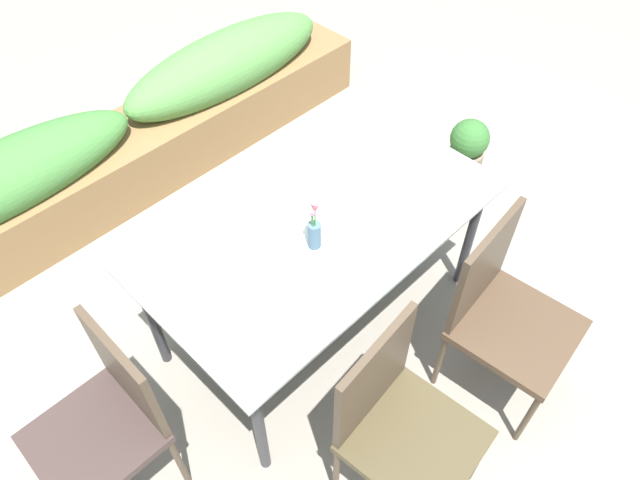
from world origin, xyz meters
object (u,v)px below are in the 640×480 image
chair_end_left (107,417)px  chair_near_right (504,308)px  potted_plant (467,149)px  flower_vase (314,226)px  dining_table (320,230)px  planter_box (135,137)px  chair_near_left (399,420)px

chair_end_left → chair_near_right: bearing=-117.3°
chair_near_right → potted_plant: size_ratio=2.12×
chair_end_left → flower_vase: flower_vase is taller
dining_table → planter_box: 1.67m
chair_end_left → chair_near_left: size_ratio=0.99×
planter_box → potted_plant: planter_box is taller
planter_box → potted_plant: size_ratio=7.87×
chair_near_left → flower_vase: bearing=-114.9°
chair_end_left → planter_box: bearing=-34.8°
chair_near_right → chair_near_left: 0.74m
chair_end_left → chair_near_right: size_ratio=1.00×
chair_near_left → potted_plant: chair_near_left is taller
dining_table → chair_end_left: chair_end_left is taller
chair_near_right → planter_box: bearing=-86.0°
chair_near_right → flower_vase: 0.94m
dining_table → chair_near_right: (0.36, -0.80, -0.19)m
chair_near_left → planter_box: 2.46m
planter_box → potted_plant: bearing=-45.2°
dining_table → flower_vase: (-0.12, -0.08, 0.18)m
dining_table → chair_near_right: 0.89m
chair_end_left → potted_plant: size_ratio=2.12×
chair_near_right → chair_near_left: size_ratio=0.99×
planter_box → chair_near_left: bearing=-98.4°
chair_near_right → potted_plant: chair_near_right is taller
chair_near_right → potted_plant: bearing=-145.5°
chair_near_left → flower_vase: (0.26, 0.72, 0.35)m
chair_end_left → planter_box: (1.14, 1.63, -0.21)m
dining_table → planter_box: dining_table is taller
chair_near_right → flower_vase: (-0.48, 0.71, 0.37)m
chair_end_left → chair_near_right: 1.72m
dining_table → potted_plant: bearing=4.7°
chair_end_left → flower_vase: size_ratio=3.35×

